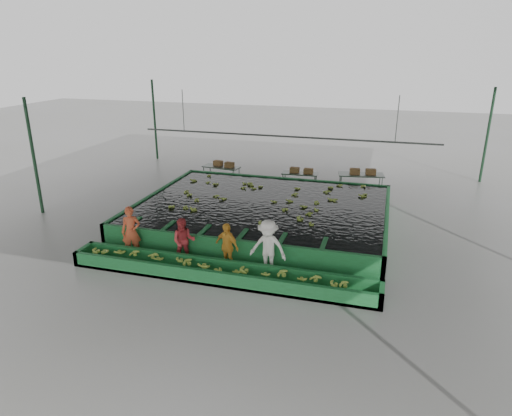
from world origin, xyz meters
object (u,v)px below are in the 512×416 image
(box_stack_left, at_px, (224,166))
(worker_d, at_px, (268,248))
(packing_table_left, at_px, (221,174))
(sorting_trough, at_px, (220,272))
(box_stack_right, at_px, (363,174))
(packing_table_right, at_px, (360,184))
(packing_table_mid, at_px, (300,181))
(flotation_tank, at_px, (263,213))
(box_stack_mid, at_px, (301,173))
(worker_b, at_px, (184,241))
(worker_c, at_px, (227,246))
(worker_a, at_px, (131,232))

(box_stack_left, bearing_deg, worker_d, -62.45)
(packing_table_left, distance_m, box_stack_left, 0.47)
(sorting_trough, height_order, box_stack_right, box_stack_right)
(packing_table_right, bearing_deg, box_stack_left, -179.26)
(packing_table_right, bearing_deg, sorting_trough, -109.05)
(sorting_trough, relative_size, packing_table_mid, 5.51)
(box_stack_left, bearing_deg, packing_table_left, -157.27)
(packing_table_left, bearing_deg, packing_table_mid, 1.62)
(flotation_tank, distance_m, box_stack_mid, 5.32)
(flotation_tank, bearing_deg, worker_b, -109.97)
(worker_d, relative_size, box_stack_mid, 1.57)
(box_stack_left, xyz_separation_m, box_stack_right, (7.25, 0.05, 0.10))
(packing_table_mid, bearing_deg, flotation_tank, -95.65)
(packing_table_left, distance_m, box_stack_right, 7.40)
(box_stack_left, bearing_deg, flotation_tank, -55.30)
(sorting_trough, height_order, worker_c, worker_c)
(worker_a, bearing_deg, packing_table_left, 69.10)
(worker_a, bearing_deg, box_stack_mid, 44.61)
(worker_b, xyz_separation_m, packing_table_mid, (2.08, 9.56, -0.39))
(flotation_tank, distance_m, packing_table_mid, 5.29)
(sorting_trough, xyz_separation_m, packing_table_right, (3.59, 10.39, 0.25))
(flotation_tank, bearing_deg, box_stack_mid, 83.54)
(worker_d, height_order, packing_table_mid, worker_d)
(worker_d, bearing_deg, sorting_trough, -146.02)
(sorting_trough, bearing_deg, box_stack_right, 70.53)
(packing_table_right, xyz_separation_m, box_stack_right, (0.07, -0.04, 0.50))
(worker_b, relative_size, worker_c, 0.99)
(worker_c, bearing_deg, packing_table_left, 133.32)
(box_stack_right, bearing_deg, flotation_tank, -124.89)
(worker_a, xyz_separation_m, box_stack_right, (7.19, 9.54, 0.10))
(worker_a, relative_size, box_stack_mid, 1.53)
(worker_a, xyz_separation_m, box_stack_left, (-0.06, 9.49, -0.00))
(worker_d, relative_size, packing_table_right, 0.85)
(flotation_tank, distance_m, packing_table_left, 6.35)
(worker_c, height_order, box_stack_left, worker_c)
(packing_table_mid, bearing_deg, box_stack_left, -179.06)
(worker_d, relative_size, box_stack_right, 1.48)
(worker_d, xyz_separation_m, box_stack_left, (-4.95, 9.49, -0.03))
(worker_b, height_order, box_stack_left, worker_b)
(packing_table_left, bearing_deg, worker_b, -77.12)
(packing_table_right, bearing_deg, worker_c, -110.68)
(packing_table_left, distance_m, packing_table_mid, 4.24)
(worker_c, distance_m, box_stack_left, 10.14)
(worker_b, height_order, box_stack_mid, worker_b)
(packing_table_mid, height_order, box_stack_left, box_stack_left)
(flotation_tank, relative_size, worker_c, 6.23)
(flotation_tank, distance_m, worker_a, 5.58)
(worker_b, distance_m, box_stack_left, 9.71)
(flotation_tank, distance_m, worker_b, 4.59)
(worker_d, distance_m, box_stack_mid, 9.60)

